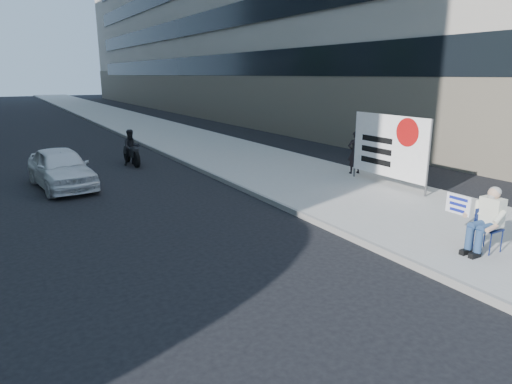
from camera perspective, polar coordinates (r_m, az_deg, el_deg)
ground at (r=8.81m, az=8.39°, el=-9.38°), size 160.00×160.00×0.00m
near_sidewalk at (r=28.01m, az=-10.86°, el=7.14°), size 5.00×120.00×0.15m
near_building at (r=44.65m, az=0.07°, el=22.83°), size 14.00×70.00×20.00m
seated_protester at (r=9.89m, az=26.77°, el=-2.76°), size 0.83×1.12×1.31m
pedestrian_woman at (r=16.37m, az=12.27°, el=4.88°), size 0.62×0.50×1.50m
protest_banner at (r=14.66m, az=16.30°, el=5.52°), size 0.08×3.06×2.20m
white_sedan_near at (r=15.86m, az=-23.19°, el=2.79°), size 1.92×3.92×1.29m
motorcycle at (r=18.98m, az=-15.30°, el=5.19°), size 0.71×2.04×1.42m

